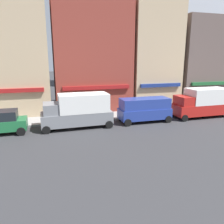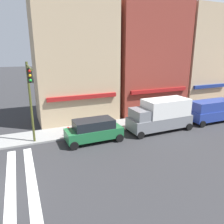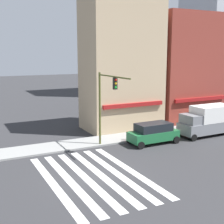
{
  "view_description": "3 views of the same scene",
  "coord_description": "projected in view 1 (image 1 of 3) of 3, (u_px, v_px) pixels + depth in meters",
  "views": [
    {
      "loc": [
        12.42,
        -14.33,
        6.03
      ],
      "look_at": [
        17.97,
        4.7,
        1.2
      ],
      "focal_mm": 35.0,
      "sensor_mm": 36.0,
      "label": 1
    },
    {
      "loc": [
        2.71,
        -11.61,
        7.48
      ],
      "look_at": [
        10.33,
        6.0,
        2.0
      ],
      "focal_mm": 35.0,
      "sensor_mm": 36.0,
      "label": 2
    },
    {
      "loc": [
        -7.95,
        -18.45,
        8.28
      ],
      "look_at": [
        3.46,
        4.0,
        3.5
      ],
      "focal_mm": 50.0,
      "sensor_mm": 36.0,
      "label": 3
    }
  ],
  "objects": [
    {
      "name": "storefront_row",
      "position": [
        115.0,
        56.0,
        26.14
      ],
      "size": [
        33.29,
        5.3,
        13.87
      ],
      "color": "tan",
      "rests_on": "ground_plane"
    },
    {
      "name": "van_blue",
      "position": [
        145.0,
        109.0,
        21.28
      ],
      "size": [
        5.02,
        2.22,
        2.34
      ],
      "rotation": [
        0.0,
        0.0,
        -0.01
      ],
      "color": "navy",
      "rests_on": "ground_plane"
    },
    {
      "name": "pedestrian_orange_vest",
      "position": [
        84.0,
        107.0,
        23.32
      ],
      "size": [
        0.32,
        0.32,
        1.77
      ],
      "rotation": [
        0.0,
        0.0,
        3.08
      ],
      "color": "#23232D",
      "rests_on": "sidewalk_left"
    },
    {
      "name": "box_truck_grey",
      "position": [
        78.0,
        110.0,
        19.44
      ],
      "size": [
        6.23,
        2.42,
        3.04
      ],
      "rotation": [
        0.0,
        0.0,
        0.02
      ],
      "color": "slate",
      "rests_on": "ground_plane"
    },
    {
      "name": "box_truck_red",
      "position": [
        202.0,
        102.0,
        23.01
      ],
      "size": [
        6.21,
        2.42,
        3.04
      ],
      "rotation": [
        0.0,
        0.0,
        0.0
      ],
      "color": "#B21E19",
      "rests_on": "ground_plane"
    }
  ]
}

